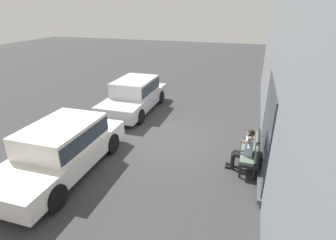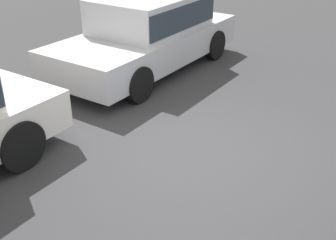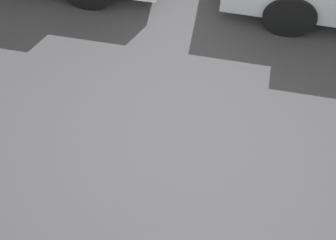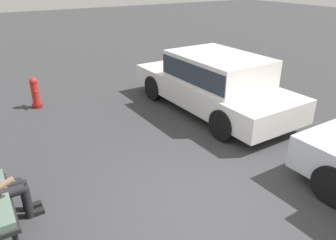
{
  "view_description": "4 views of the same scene",
  "coord_description": "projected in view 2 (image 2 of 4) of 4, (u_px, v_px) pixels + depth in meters",
  "views": [
    {
      "loc": [
        8.32,
        2.6,
        4.55
      ],
      "look_at": [
        0.73,
        0.13,
        1.11
      ],
      "focal_mm": 28.0,
      "sensor_mm": 36.0,
      "label": 1
    },
    {
      "loc": [
        4.2,
        2.6,
        3.07
      ],
      "look_at": [
        0.7,
        0.14,
        0.88
      ],
      "focal_mm": 45.0,
      "sensor_mm": 36.0,
      "label": 2
    },
    {
      "loc": [
        -0.37,
        2.6,
        5.08
      ],
      "look_at": [
        0.08,
        0.36,
        0.91
      ],
      "focal_mm": 55.0,
      "sensor_mm": 36.0,
      "label": 3
    },
    {
      "loc": [
        -3.19,
        2.6,
        3.27
      ],
      "look_at": [
        0.68,
        0.24,
        1.21
      ],
      "focal_mm": 35.0,
      "sensor_mm": 36.0,
      "label": 4
    }
  ],
  "objects": [
    {
      "name": "parked_car_near",
      "position": [
        148.0,
        30.0,
        8.49
      ],
      "size": [
        4.45,
        1.96,
        1.49
      ],
      "color": "silver",
      "rests_on": "ground_plane"
    },
    {
      "name": "ground_plane",
      "position": [
        189.0,
        155.0,
        5.79
      ],
      "size": [
        60.0,
        60.0,
        0.0
      ],
      "primitive_type": "plane",
      "color": "#38383A"
    }
  ]
}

